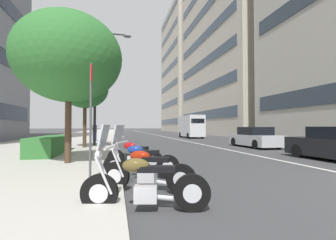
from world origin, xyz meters
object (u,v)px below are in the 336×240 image
object	(u,v)px
motorcycle_mid_row	(146,172)
pedestrian_on_plaza	(95,132)
motorcycle_second_in_row	(133,157)
delivery_van_ahead	(191,126)
car_following_behind	(255,138)
street_lamp_with_banners	(101,76)
street_tree_near_plaza_corner	(69,58)
street_tree_mid_sidewalk	(85,89)
motorcycle_by_sign_pole	(140,162)
parking_sign_by_curb	(91,109)
motorcycle_nearest_camera	(143,185)

from	to	relation	value
motorcycle_mid_row	pedestrian_on_plaza	size ratio (longest dim) A/B	1.21
motorcycle_mid_row	motorcycle_second_in_row	distance (m)	2.90
delivery_van_ahead	car_following_behind	bearing A→B (deg)	179.73
street_lamp_with_banners	pedestrian_on_plaza	xyz separation A→B (m)	(4.79, 0.77, -4.01)
car_following_behind	motorcycle_second_in_row	bearing A→B (deg)	126.88
street_lamp_with_banners	pedestrian_on_plaza	bearing A→B (deg)	9.11
street_tree_near_plaza_corner	street_tree_mid_sidewalk	bearing A→B (deg)	2.02
motorcycle_by_sign_pole	car_following_behind	xyz separation A→B (m)	(8.15, -8.83, 0.21)
motorcycle_mid_row	car_following_behind	bearing A→B (deg)	-107.27
parking_sign_by_curb	street_lamp_with_banners	distance (m)	11.41
motorcycle_by_sign_pole	street_tree_near_plaza_corner	size ratio (longest dim) A/B	0.39
car_following_behind	pedestrian_on_plaza	bearing A→B (deg)	57.69
motorcycle_nearest_camera	motorcycle_by_sign_pole	size ratio (longest dim) A/B	1.04
street_tree_mid_sidewalk	pedestrian_on_plaza	size ratio (longest dim) A/B	2.95
street_lamp_with_banners	pedestrian_on_plaza	size ratio (longest dim) A/B	4.83
motorcycle_by_sign_pole	street_lamp_with_banners	size ratio (longest dim) A/B	0.26
car_following_behind	parking_sign_by_curb	size ratio (longest dim) A/B	1.48
motorcycle_mid_row	street_tree_mid_sidewalk	world-z (taller)	street_tree_mid_sidewalk
car_following_behind	street_tree_near_plaza_corner	xyz separation A→B (m)	(-5.82, 11.15, 3.25)
motorcycle_nearest_camera	delivery_van_ahead	xyz separation A→B (m)	(24.97, -9.00, 1.07)
motorcycle_nearest_camera	street_tree_near_plaza_corner	xyz separation A→B (m)	(4.97, 2.11, 3.47)
motorcycle_mid_row	street_tree_mid_sidewalk	bearing A→B (deg)	-50.89
street_tree_near_plaza_corner	motorcycle_by_sign_pole	bearing A→B (deg)	-135.27
parking_sign_by_curb	car_following_behind	bearing A→B (deg)	-49.47
motorcycle_nearest_camera	street_tree_mid_sidewalk	bearing A→B (deg)	-66.11
motorcycle_nearest_camera	street_tree_near_plaza_corner	world-z (taller)	street_tree_near_plaza_corner
delivery_van_ahead	street_tree_mid_sidewalk	size ratio (longest dim) A/B	1.06
motorcycle_second_in_row	street_tree_near_plaza_corner	distance (m)	4.24
car_following_behind	street_tree_mid_sidewalk	world-z (taller)	street_tree_mid_sidewalk
motorcycle_by_sign_pole	delivery_van_ahead	world-z (taller)	delivery_van_ahead
motorcycle_mid_row	street_lamp_with_banners	size ratio (longest dim) A/B	0.25
motorcycle_mid_row	car_following_behind	distance (m)	13.06
motorcycle_nearest_camera	motorcycle_by_sign_pole	distance (m)	2.63
car_following_behind	pedestrian_on_plaza	world-z (taller)	pedestrian_on_plaza
street_tree_near_plaza_corner	pedestrian_on_plaza	distance (m)	13.26
car_following_behind	delivery_van_ahead	bearing A→B (deg)	0.02
parking_sign_by_curb	delivery_van_ahead	bearing A→B (deg)	-23.80
street_lamp_with_banners	street_tree_near_plaza_corner	world-z (taller)	street_lamp_with_banners
street_lamp_with_banners	street_tree_mid_sidewalk	world-z (taller)	street_lamp_with_banners
parking_sign_by_curb	street_tree_mid_sidewalk	xyz separation A→B (m)	(9.37, 1.27, 1.93)
parking_sign_by_curb	street_tree_mid_sidewalk	size ratio (longest dim) A/B	0.59
delivery_van_ahead	street_lamp_with_banners	size ratio (longest dim) A/B	0.64
motorcycle_nearest_camera	car_following_behind	size ratio (longest dim) A/B	0.51
delivery_van_ahead	street_lamp_with_banners	xyz separation A→B (m)	(-11.86, 10.50, 3.48)
motorcycle_nearest_camera	pedestrian_on_plaza	distance (m)	18.04
motorcycle_mid_row	street_tree_near_plaza_corner	distance (m)	5.63
parking_sign_by_curb	street_tree_near_plaza_corner	bearing A→B (deg)	20.26
street_tree_near_plaza_corner	street_tree_mid_sidewalk	world-z (taller)	street_tree_near_plaza_corner
motorcycle_by_sign_pole	street_tree_mid_sidewalk	bearing A→B (deg)	-56.82
motorcycle_second_in_row	motorcycle_mid_row	bearing A→B (deg)	124.24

